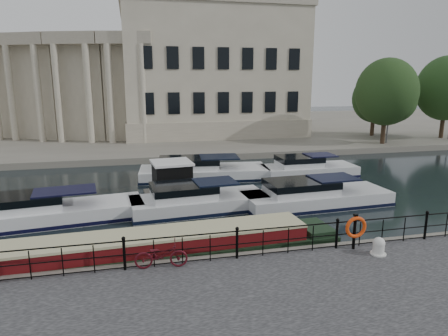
{
  "coord_description": "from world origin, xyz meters",
  "views": [
    {
      "loc": [
        -3.54,
        -15.38,
        7.0
      ],
      "look_at": [
        0.5,
        2.0,
        3.0
      ],
      "focal_mm": 32.0,
      "sensor_mm": 36.0,
      "label": 1
    }
  ],
  "objects_px": {
    "bicycle": "(161,255)",
    "narrowboat": "(157,253)",
    "mooring_bollard": "(379,246)",
    "harbour_hut": "(172,180)",
    "life_ring_post": "(356,228)"
  },
  "relations": [
    {
      "from": "harbour_hut",
      "to": "life_ring_post",
      "type": "bearing_deg",
      "value": -66.85
    },
    {
      "from": "bicycle",
      "to": "narrowboat",
      "type": "bearing_deg",
      "value": 6.61
    },
    {
      "from": "mooring_bollard",
      "to": "harbour_hut",
      "type": "height_order",
      "value": "harbour_hut"
    },
    {
      "from": "mooring_bollard",
      "to": "life_ring_post",
      "type": "height_order",
      "value": "life_ring_post"
    },
    {
      "from": "bicycle",
      "to": "mooring_bollard",
      "type": "relative_size",
      "value": 2.74
    },
    {
      "from": "life_ring_post",
      "to": "harbour_hut",
      "type": "distance_m",
      "value": 12.37
    },
    {
      "from": "mooring_bollard",
      "to": "harbour_hut",
      "type": "bearing_deg",
      "value": 119.85
    },
    {
      "from": "bicycle",
      "to": "harbour_hut",
      "type": "bearing_deg",
      "value": -2.69
    },
    {
      "from": "bicycle",
      "to": "life_ring_post",
      "type": "height_order",
      "value": "life_ring_post"
    },
    {
      "from": "narrowboat",
      "to": "harbour_hut",
      "type": "xyz_separation_m",
      "value": [
        1.51,
        9.02,
        0.59
      ]
    },
    {
      "from": "harbour_hut",
      "to": "narrowboat",
      "type": "bearing_deg",
      "value": -104.93
    },
    {
      "from": "bicycle",
      "to": "mooring_bollard",
      "type": "height_order",
      "value": "bicycle"
    },
    {
      "from": "life_ring_post",
      "to": "harbour_hut",
      "type": "relative_size",
      "value": 0.41
    },
    {
      "from": "bicycle",
      "to": "harbour_hut",
      "type": "xyz_separation_m",
      "value": [
        1.47,
        10.69,
        -0.08
      ]
    },
    {
      "from": "narrowboat",
      "to": "harbour_hut",
      "type": "height_order",
      "value": "harbour_hut"
    }
  ]
}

